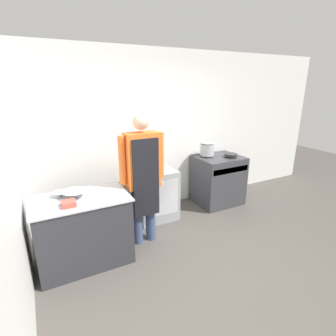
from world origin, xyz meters
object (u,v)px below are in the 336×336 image
object	(u,v)px
person_cook	(143,173)
plastic_tub	(69,203)
mixing_bowl	(75,194)
saute_pan	(231,155)
fridge_unit	(154,193)
stove	(218,180)
stock_pot	(207,149)

from	to	relation	value
person_cook	plastic_tub	xyz separation A→B (m)	(-0.97, -0.22, -0.13)
person_cook	mixing_bowl	world-z (taller)	person_cook
person_cook	saute_pan	xyz separation A→B (m)	(1.88, 0.44, -0.09)
fridge_unit	saute_pan	world-z (taller)	saute_pan
stove	saute_pan	xyz separation A→B (m)	(0.16, -0.12, 0.49)
fridge_unit	saute_pan	distance (m)	1.55
stove	fridge_unit	world-z (taller)	stove
stove	fridge_unit	xyz separation A→B (m)	(-1.29, 0.04, -0.03)
fridge_unit	mixing_bowl	xyz separation A→B (m)	(-1.30, -0.62, 0.49)
mixing_bowl	stock_pot	world-z (taller)	stock_pot
saute_pan	fridge_unit	bearing A→B (deg)	173.63
plastic_tub	saute_pan	xyz separation A→B (m)	(2.85, 0.67, 0.04)
saute_pan	person_cook	bearing A→B (deg)	-166.71
stove	fridge_unit	distance (m)	1.29
stove	plastic_tub	size ratio (longest dim) A/B	6.13
plastic_tub	stove	bearing A→B (deg)	16.29
stove	saute_pan	bearing A→B (deg)	-36.19
stock_pot	saute_pan	size ratio (longest dim) A/B	1.11
stove	mixing_bowl	world-z (taller)	mixing_bowl
stove	person_cook	bearing A→B (deg)	-161.83
fridge_unit	plastic_tub	bearing A→B (deg)	-149.42
stock_pot	saute_pan	xyz separation A→B (m)	(0.35, -0.24, -0.10)
fridge_unit	stove	bearing A→B (deg)	-1.89
mixing_bowl	saute_pan	xyz separation A→B (m)	(2.76, 0.46, 0.03)
stove	plastic_tub	world-z (taller)	plastic_tub
mixing_bowl	stock_pot	size ratio (longest dim) A/B	1.16
fridge_unit	plastic_tub	xyz separation A→B (m)	(-1.40, -0.83, 0.47)
plastic_tub	stock_pot	size ratio (longest dim) A/B	0.59
stock_pot	person_cook	bearing A→B (deg)	-155.92
person_cook	stock_pot	bearing A→B (deg)	24.08
person_cook	plastic_tub	size ratio (longest dim) A/B	12.10
stove	fridge_unit	bearing A→B (deg)	178.11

